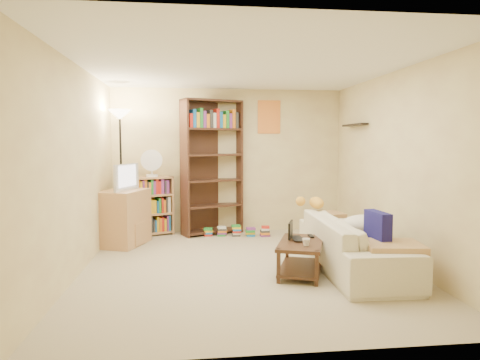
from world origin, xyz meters
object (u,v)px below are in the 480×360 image
Objects in this scene: sofa at (353,244)px; desk_fan at (152,163)px; laptop at (301,239)px; end_cabinet at (392,266)px; tall_bookshelf at (212,164)px; short_bookshelf at (149,206)px; television at (122,177)px; floor_lamp at (120,137)px; mug at (306,242)px; side_table at (328,228)px; coffee_table at (301,254)px; tv_stand at (123,218)px; tabby_cat at (314,202)px.

desk_fan reaches higher than sofa.
end_cabinet is at bearing -127.46° from laptop.
tall_bookshelf is 1.28m from short_bookshelf.
television reaches higher than laptop.
floor_lamp is (-0.05, 0.20, 0.61)m from television.
television reaches higher than mug.
mug is at bearing 178.25° from laptop.
tall_bookshelf is 2.21m from side_table.
tv_stand reaches higher than coffee_table.
tv_stand is at bearing -76.66° from floor_lamp.
tabby_cat is at bearing 69.90° from mug.
sofa is at bearing -85.30° from laptop.
tall_bookshelf is at bearing 131.00° from coffee_table.
sofa is 4.82× the size of desk_fan.
short_bookshelf is 2.18× the size of desk_fan.
television is at bearing -122.96° from desk_fan.
tall_bookshelf is at bearing 45.19° from tv_stand.
coffee_table is 7.90× the size of mug.
sofa is 0.97m from tabby_cat.
floor_lamp is (-2.38, 2.18, 1.22)m from mug.
short_bookshelf is (-2.02, 2.32, 0.09)m from laptop.
end_cabinet reaches higher than coffee_table.
tv_stand is at bearing -122.96° from desk_fan.
coffee_table is 2.93m from tv_stand.
tv_stand is 1.41× the size of end_cabinet.
side_table is (3.22, -0.44, -1.42)m from floor_lamp.
tall_bookshelf is at bearing 153.41° from side_table.
sofa is at bearing 102.38° from end_cabinet.
television reaches higher than side_table.
end_cabinet is at bearing -106.08° from television.
tv_stand is at bearing -69.49° from television.
tv_stand reaches higher than tabby_cat.
coffee_table is 0.19m from laptop.
tabby_cat reaches higher than mug.
television is at bearing 163.85° from tabby_cat.
television is 0.30× the size of tall_bookshelf.
coffee_table is 2.09× the size of side_table.
short_bookshelf is (-2.00, 2.63, 0.06)m from mug.
tv_stand is at bearing 62.96° from sofa.
tabby_cat is 1.01m from laptop.
laptop is 0.15× the size of floor_lamp.
tall_bookshelf reaches higher than tv_stand.
short_bookshelf reaches higher than tv_stand.
television is 0.33× the size of floor_lamp.
desk_fan is (-1.01, -0.04, 0.02)m from tall_bookshelf.
floor_lamp is 4.36m from end_cabinet.
sofa is 1.41m from side_table.
tv_stand is at bearing 175.61° from side_table.
end_cabinet is at bearing -68.65° from short_bookshelf.
laptop is 3.29m from floor_lamp.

